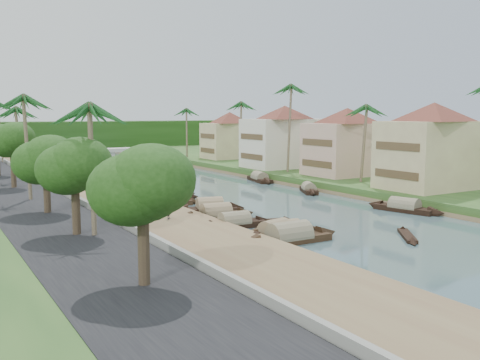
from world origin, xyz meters
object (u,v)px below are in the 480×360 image
building_near (433,145)px  bridge (96,152)px  sampan_0 (289,237)px  sampan_1 (275,233)px  person_near (169,211)px

building_near → bridge: bearing=104.4°
building_near → sampan_0: size_ratio=1.53×
bridge → building_near: bearing=-75.6°
bridge → sampan_0: (-8.93, -83.34, -1.30)m
sampan_1 → person_near: person_near is taller
sampan_1 → person_near: 10.16m
building_near → sampan_1: size_ratio=1.95×
sampan_1 → building_near: bearing=-0.6°
bridge → sampan_0: bearing=-96.1°
sampan_0 → person_near: person_near is taller
bridge → sampan_1: bridge is taller
building_near → person_near: size_ratio=10.18×
sampan_0 → sampan_1: size_ratio=1.27×
sampan_0 → person_near: bearing=120.9°
sampan_0 → sampan_1: bearing=93.6°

